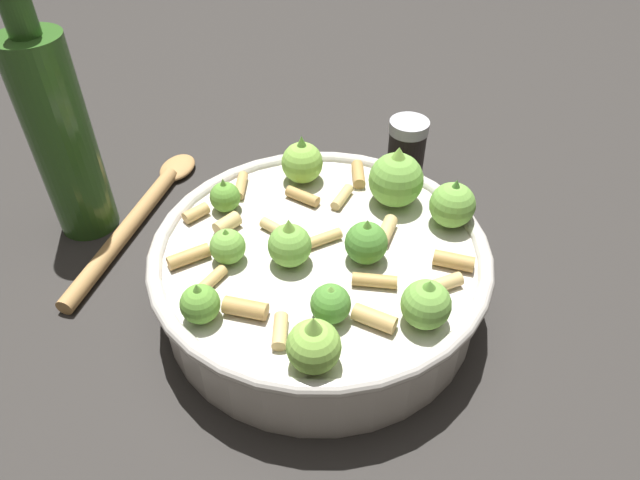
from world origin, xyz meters
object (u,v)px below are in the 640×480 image
object	(u,v)px
pepper_shaker	(406,156)
cooking_pan	(322,267)
wooden_spoon	(142,211)
olive_oil_bottle	(61,135)

from	to	relation	value
pepper_shaker	cooking_pan	bearing A→B (deg)	-10.72
cooking_pan	wooden_spoon	size ratio (longest dim) A/B	1.12
pepper_shaker	olive_oil_bottle	xyz separation A→B (m)	(0.15, -0.29, 0.06)
cooking_pan	olive_oil_bottle	world-z (taller)	olive_oil_bottle
pepper_shaker	wooden_spoon	bearing A→B (deg)	-62.54
olive_oil_bottle	pepper_shaker	bearing A→B (deg)	117.70
olive_oil_bottle	wooden_spoon	size ratio (longest dim) A/B	0.99
cooking_pan	pepper_shaker	distance (m)	0.19
wooden_spoon	olive_oil_bottle	bearing A→B (deg)	-61.06
cooking_pan	olive_oil_bottle	size ratio (longest dim) A/B	1.13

